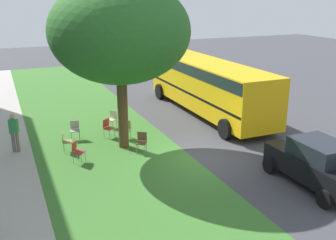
{
  "coord_description": "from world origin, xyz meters",
  "views": [
    {
      "loc": [
        -13.19,
        7.04,
        6.39
      ],
      "look_at": [
        1.45,
        0.73,
        1.29
      ],
      "focal_mm": 42.09,
      "sensor_mm": 36.0,
      "label": 1
    }
  ],
  "objects_px": {
    "chair_1": "(112,118)",
    "chair_4": "(126,128)",
    "chair_5": "(75,129)",
    "chair_6": "(77,150)",
    "chair_2": "(142,141)",
    "street_tree": "(120,32)",
    "chair_0": "(108,127)",
    "parked_car": "(317,163)",
    "school_bus": "(208,82)",
    "pedestrian_1": "(14,131)",
    "chair_3": "(66,140)"
  },
  "relations": [
    {
      "from": "chair_0",
      "to": "school_bus",
      "type": "bearing_deg",
      "value": -75.19
    },
    {
      "from": "chair_4",
      "to": "pedestrian_1",
      "type": "bearing_deg",
      "value": 85.95
    },
    {
      "from": "chair_5",
      "to": "school_bus",
      "type": "relative_size",
      "value": 0.08
    },
    {
      "from": "street_tree",
      "to": "chair_4",
      "type": "relative_size",
      "value": 8.05
    },
    {
      "from": "chair_4",
      "to": "school_bus",
      "type": "height_order",
      "value": "school_bus"
    },
    {
      "from": "parked_car",
      "to": "chair_4",
      "type": "bearing_deg",
      "value": 33.66
    },
    {
      "from": "street_tree",
      "to": "chair_5",
      "type": "relative_size",
      "value": 8.05
    },
    {
      "from": "street_tree",
      "to": "chair_1",
      "type": "relative_size",
      "value": 8.05
    },
    {
      "from": "chair_1",
      "to": "chair_4",
      "type": "distance_m",
      "value": 1.82
    },
    {
      "from": "street_tree",
      "to": "chair_2",
      "type": "relative_size",
      "value": 8.05
    },
    {
      "from": "chair_5",
      "to": "chair_6",
      "type": "xyz_separation_m",
      "value": [
        -2.68,
        0.41,
        0.0
      ]
    },
    {
      "from": "chair_2",
      "to": "school_bus",
      "type": "distance_m",
      "value": 6.8
    },
    {
      "from": "chair_0",
      "to": "chair_3",
      "type": "xyz_separation_m",
      "value": [
        -1.02,
        2.11,
        0.0
      ]
    },
    {
      "from": "chair_6",
      "to": "school_bus",
      "type": "height_order",
      "value": "school_bus"
    },
    {
      "from": "chair_2",
      "to": "chair_6",
      "type": "distance_m",
      "value": 2.7
    },
    {
      "from": "parked_car",
      "to": "chair_2",
      "type": "bearing_deg",
      "value": 41.19
    },
    {
      "from": "street_tree",
      "to": "school_bus",
      "type": "distance_m",
      "value": 7.35
    },
    {
      "from": "chair_4",
      "to": "school_bus",
      "type": "distance_m",
      "value": 6.02
    },
    {
      "from": "chair_5",
      "to": "chair_6",
      "type": "height_order",
      "value": "same"
    },
    {
      "from": "chair_2",
      "to": "chair_6",
      "type": "height_order",
      "value": "same"
    },
    {
      "from": "chair_1",
      "to": "chair_2",
      "type": "height_order",
      "value": "same"
    },
    {
      "from": "chair_4",
      "to": "chair_6",
      "type": "distance_m",
      "value": 3.14
    },
    {
      "from": "chair_4",
      "to": "pedestrian_1",
      "type": "relative_size",
      "value": 0.52
    },
    {
      "from": "parked_car",
      "to": "school_bus",
      "type": "xyz_separation_m",
      "value": [
        9.23,
        -0.78,
        0.92
      ]
    },
    {
      "from": "chair_1",
      "to": "chair_4",
      "type": "relative_size",
      "value": 1.0
    },
    {
      "from": "street_tree",
      "to": "school_bus",
      "type": "xyz_separation_m",
      "value": [
        3.09,
        -5.85,
        -3.19
      ]
    },
    {
      "from": "chair_6",
      "to": "chair_1",
      "type": "bearing_deg",
      "value": -34.16
    },
    {
      "from": "chair_3",
      "to": "chair_4",
      "type": "relative_size",
      "value": 1.0
    },
    {
      "from": "chair_1",
      "to": "chair_6",
      "type": "relative_size",
      "value": 1.0
    },
    {
      "from": "parked_car",
      "to": "pedestrian_1",
      "type": "height_order",
      "value": "pedestrian_1"
    },
    {
      "from": "street_tree",
      "to": "chair_2",
      "type": "distance_m",
      "value": 4.56
    },
    {
      "from": "chair_2",
      "to": "street_tree",
      "type": "bearing_deg",
      "value": 28.82
    },
    {
      "from": "chair_2",
      "to": "school_bus",
      "type": "xyz_separation_m",
      "value": [
        4.01,
        -5.35,
        1.24
      ]
    },
    {
      "from": "chair_2",
      "to": "parked_car",
      "type": "height_order",
      "value": "parked_car"
    },
    {
      "from": "chair_3",
      "to": "chair_1",
      "type": "bearing_deg",
      "value": -49.57
    },
    {
      "from": "chair_4",
      "to": "parked_car",
      "type": "height_order",
      "value": "parked_car"
    },
    {
      "from": "street_tree",
      "to": "chair_3",
      "type": "height_order",
      "value": "street_tree"
    },
    {
      "from": "chair_3",
      "to": "chair_5",
      "type": "xyz_separation_m",
      "value": [
        1.35,
        -0.64,
        0.0
      ]
    },
    {
      "from": "street_tree",
      "to": "chair_1",
      "type": "bearing_deg",
      "value": -5.27
    },
    {
      "from": "chair_3",
      "to": "parked_car",
      "type": "relative_size",
      "value": 0.24
    },
    {
      "from": "chair_2",
      "to": "pedestrian_1",
      "type": "relative_size",
      "value": 0.52
    },
    {
      "from": "parked_car",
      "to": "school_bus",
      "type": "distance_m",
      "value": 9.31
    },
    {
      "from": "chair_1",
      "to": "chair_6",
      "type": "bearing_deg",
      "value": 145.84
    },
    {
      "from": "chair_2",
      "to": "parked_car",
      "type": "relative_size",
      "value": 0.24
    },
    {
      "from": "street_tree",
      "to": "chair_1",
      "type": "distance_m",
      "value": 5.21
    },
    {
      "from": "parked_car",
      "to": "pedestrian_1",
      "type": "distance_m",
      "value": 11.99
    },
    {
      "from": "street_tree",
      "to": "chair_2",
      "type": "height_order",
      "value": "street_tree"
    },
    {
      "from": "street_tree",
      "to": "chair_0",
      "type": "distance_m",
      "value": 4.68
    },
    {
      "from": "chair_4",
      "to": "pedestrian_1",
      "type": "xyz_separation_m",
      "value": [
        0.34,
        4.76,
        0.41
      ]
    },
    {
      "from": "chair_0",
      "to": "pedestrian_1",
      "type": "distance_m",
      "value": 4.09
    }
  ]
}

